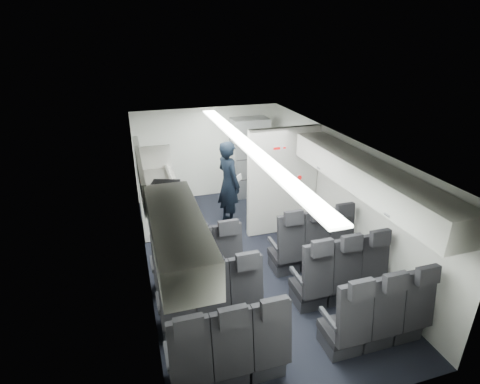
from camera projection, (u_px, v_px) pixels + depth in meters
cabin_shell at (247, 203)px, 6.23m from camera, size 3.41×6.01×2.16m
seat_row_front at (257, 256)px, 6.05m from camera, size 3.33×0.56×1.24m
seat_row_mid at (278, 290)px, 5.26m from camera, size 3.33×0.56×1.24m
seat_row_rear at (307, 337)px, 4.47m from camera, size 3.33×0.56×1.24m
overhead_bin_left_rear at (178, 235)px, 3.80m from camera, size 0.53×1.80×0.40m
overhead_bin_left_front_open at (157, 184)px, 5.37m from camera, size 0.64×1.70×0.72m
overhead_bin_right_rear at (407, 201)px, 4.56m from camera, size 0.53×1.80×0.40m
overhead_bin_right_front at (334, 157)px, 6.09m from camera, size 0.53×1.70×0.40m
bulkhead_partition at (282, 182)px, 7.21m from camera, size 1.40×0.15×2.13m
galley_unit at (249, 158)px, 8.93m from camera, size 0.85×0.52×1.90m
boarding_door at (141, 188)px, 7.21m from camera, size 0.12×1.27×1.86m
flight_attendant at (229, 183)px, 7.61m from camera, size 0.59×0.74×1.78m
carry_on_bag at (166, 190)px, 4.97m from camera, size 0.42×0.35×0.22m
papers at (238, 178)px, 7.58m from camera, size 0.17×0.12×0.13m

